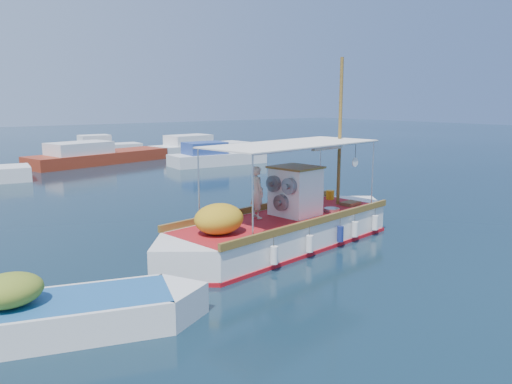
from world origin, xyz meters
TOP-DOWN VIEW (x-y plane):
  - ground at (0.00, 0.00)m, footprint 160.00×160.00m
  - fishing_caique at (-0.09, 0.34)m, footprint 9.74×3.62m
  - dinghy at (-7.43, -1.49)m, footprint 5.75×2.96m
  - bg_boat_n at (2.29, 23.57)m, footprint 10.43×5.00m
  - bg_boat_ne at (8.72, 18.09)m, footprint 6.88×2.64m
  - bg_boat_e at (11.53, 25.04)m, footprint 8.83×3.26m
  - bg_boat_far_n at (5.06, 29.59)m, footprint 5.86×2.21m

SIDE VIEW (x-z plane):
  - ground at x=0.00m, z-range 0.00..0.00m
  - dinghy at x=-7.43m, z-range -0.43..1.04m
  - bg_boat_n at x=2.29m, z-range -0.41..1.39m
  - bg_boat_ne at x=8.72m, z-range -0.41..1.39m
  - bg_boat_far_n at x=5.06m, z-range -0.41..1.39m
  - bg_boat_e at x=11.53m, z-range -0.41..1.39m
  - fishing_caique at x=-0.09m, z-range -2.48..3.53m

